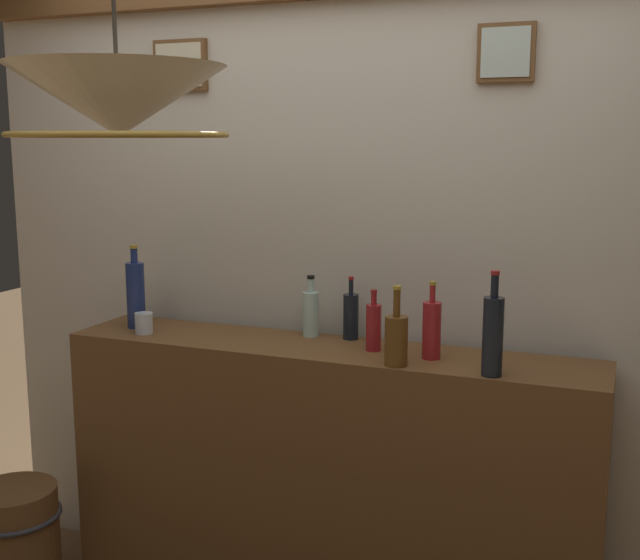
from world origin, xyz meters
name	(u,v)px	position (x,y,z in m)	size (l,w,h in m)	color
panelled_rear_partition	(350,246)	(0.00, 1.10, 1.40)	(3.13, 0.15, 2.67)	beige
bar_shelf_unit	(325,488)	(0.00, 0.84, 0.54)	(1.95, 0.37, 1.07)	brown
liquor_bottle_mezcal	(493,334)	(0.61, 0.70, 1.20)	(0.06, 0.06, 0.33)	black
liquor_bottle_amaro	(351,316)	(0.05, 0.98, 1.16)	(0.06, 0.06, 0.23)	black
liquor_bottle_rye	(311,312)	(-0.11, 0.97, 1.16)	(0.06, 0.06, 0.23)	silver
liquor_bottle_gin	(432,329)	(0.39, 0.83, 1.17)	(0.06, 0.06, 0.26)	#A71F23
liquor_bottle_scotch	(374,326)	(0.17, 0.85, 1.16)	(0.05, 0.05, 0.22)	maroon
liquor_bottle_rum	(396,339)	(0.30, 0.70, 1.16)	(0.08, 0.08, 0.26)	brown
liquor_bottle_whiskey	(136,294)	(-0.80, 0.84, 1.21)	(0.07, 0.07, 0.33)	navy
glass_tumbler_rocks	(144,323)	(-0.71, 0.77, 1.11)	(0.07, 0.07, 0.08)	silver
pendant_lamp	(118,104)	(-0.32, 0.11, 1.89)	(0.60, 0.60, 0.51)	#EFE5C6
wooden_barrel	(17,547)	(-1.15, 0.49, 0.24)	(0.35, 0.35, 0.49)	brown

